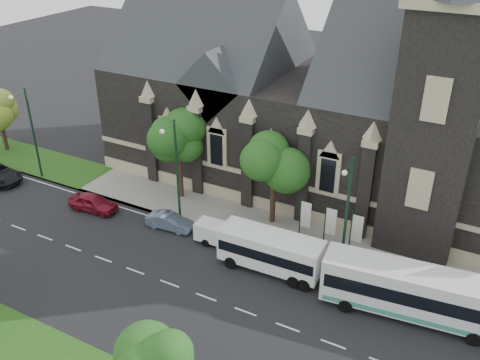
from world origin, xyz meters
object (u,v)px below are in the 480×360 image
Objects in this scene: box_trailer at (210,231)px; banner_flag_right at (355,231)px; tree_park_east at (157,359)px; banner_flag_left at (304,217)px; tour_coach at (418,293)px; banner_flag_center at (329,224)px; tree_walk_right at (278,159)px; tree_walk_left at (181,138)px; tree_walk_far at (1,109)px; street_lamp_near at (346,210)px; shuttle_bus at (271,250)px; street_lamp_far at (31,129)px; street_lamp_mid at (175,166)px; car_far_red at (93,203)px; sedan at (170,221)px.

banner_flag_right is at bearing 14.86° from box_trailer.
box_trailer is (-6.32, 15.16, -3.68)m from tree_park_east.
banner_flag_left is 0.33× the size of tour_coach.
tree_walk_right is at bearing 161.36° from banner_flag_center.
banner_flag_center is 1.00× the size of banner_flag_right.
banner_flag_right is 6.91m from tour_coach.
tree_walk_right is at bearing 166.40° from banner_flag_right.
tree_walk_left is 22.06m from tree_walk_far.
street_lamp_near is 6.08m from shuttle_bus.
tree_walk_far reaches higher than banner_flag_right.
tree_walk_far is 0.70× the size of street_lamp_far.
banner_flag_center is at bearing 8.82° from street_lamp_mid.
tree_park_east is at bearing -58.21° from street_lamp_mid.
banner_flag_center is 1.28× the size of box_trailer.
street_lamp_mid is (-14.00, 0.00, 0.00)m from street_lamp_near.
tree_park_east is 0.70× the size of street_lamp_mid.
street_lamp_near is 4.99m from banner_flag_left.
car_far_red is at bearing -168.65° from banner_flag_center.
banner_flag_left is 4.00m from banner_flag_right.
street_lamp_near is at bearing -90.78° from sedan.
street_lamp_mid is 20.13m from tour_coach.
street_lamp_mid is 12.73m from banner_flag_center.
car_far_red reaches higher than sedan.
tree_walk_right reaches higher than banner_flag_right.
tree_park_east is 23.03m from car_far_red.
tree_walk_right is at bearing 109.91° from shuttle_bus.
tree_walk_left is 22.66m from tour_coach.
street_lamp_mid is 2.87× the size of box_trailer.
tree_walk_left is 0.85× the size of street_lamp_far.
sedan is at bearing 172.50° from shuttle_bus.
tree_walk_far is 1.61× the size of sedan.
tree_walk_left is 9.40m from car_far_red.
sedan is at bearing -89.46° from car_far_red.
banner_flag_right is 0.53× the size of shuttle_bus.
street_lamp_near is 1.00× the size of street_lamp_far.
tree_walk_left is 1.91× the size of banner_flag_center.
tour_coach is at bearing 55.87° from tree_park_east.
tree_walk_right is 7.72m from street_lamp_near.
banner_flag_left is (10.29, 1.91, -2.73)m from street_lamp_mid.
shuttle_bus is at bearing -96.25° from car_far_red.
tour_coach is at bearing -98.96° from sedan.
street_lamp_mid is 1.00× the size of street_lamp_far.
street_lamp_far is at bearing 147.90° from tree_park_east.
car_far_red is at bearing 90.19° from sedan.
sedan is at bearing -167.52° from banner_flag_right.
shuttle_bus is (-4.48, -2.25, -3.44)m from street_lamp_near.
banner_flag_center is 12.81m from sedan.
car_far_red is (-21.69, -3.95, -1.64)m from banner_flag_right.
tour_coach is 1.60× the size of shuttle_bus.
street_lamp_near reaches higher than sedan.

